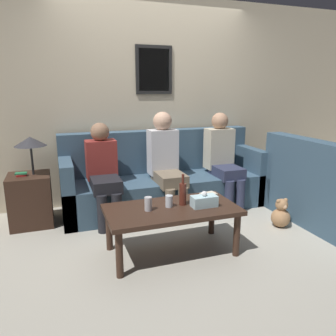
# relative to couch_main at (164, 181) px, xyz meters

# --- Properties ---
(ground_plane) EXTENTS (16.00, 16.00, 0.00)m
(ground_plane) POSITION_rel_couch_main_xyz_m (0.00, -0.50, -0.33)
(ground_plane) COLOR #ADA899
(wall_back) EXTENTS (9.00, 0.08, 2.60)m
(wall_back) POSITION_rel_couch_main_xyz_m (0.00, 0.42, 0.98)
(wall_back) COLOR beige
(wall_back) RESTS_ON ground_plane
(couch_main) EXTENTS (2.50, 0.80, 0.95)m
(couch_main) POSITION_rel_couch_main_xyz_m (0.00, 0.00, 0.00)
(couch_main) COLOR #385166
(couch_main) RESTS_ON ground_plane
(couch_side) EXTENTS (0.80, 1.64, 0.95)m
(couch_side) POSITION_rel_couch_main_xyz_m (1.54, -1.23, 0.00)
(couch_side) COLOR #385166
(couch_side) RESTS_ON ground_plane
(coffee_table) EXTENTS (1.18, 0.61, 0.44)m
(coffee_table) POSITION_rel_couch_main_xyz_m (-0.32, -1.19, 0.06)
(coffee_table) COLOR #382319
(coffee_table) RESTS_ON ground_plane
(side_table_with_lamp) EXTENTS (0.44, 0.44, 0.98)m
(side_table_with_lamp) POSITION_rel_couch_main_xyz_m (-1.56, -0.07, 0.02)
(side_table_with_lamp) COLOR #382319
(side_table_with_lamp) RESTS_ON ground_plane
(wine_bottle) EXTENTS (0.06, 0.06, 0.29)m
(wine_bottle) POSITION_rel_couch_main_xyz_m (-0.20, -1.15, 0.22)
(wine_bottle) COLOR #562319
(wine_bottle) RESTS_ON coffee_table
(drinking_glass) EXTENTS (0.07, 0.07, 0.11)m
(drinking_glass) POSITION_rel_couch_main_xyz_m (-0.34, -1.16, 0.17)
(drinking_glass) COLOR silver
(drinking_glass) RESTS_ON coffee_table
(book_stack) EXTENTS (0.17, 0.12, 0.04)m
(book_stack) POSITION_rel_couch_main_xyz_m (0.12, -1.03, 0.13)
(book_stack) COLOR beige
(book_stack) RESTS_ON coffee_table
(soda_can) EXTENTS (0.07, 0.07, 0.12)m
(soda_can) POSITION_rel_couch_main_xyz_m (-0.54, -1.19, 0.17)
(soda_can) COLOR #BCBCC1
(soda_can) RESTS_ON coffee_table
(tissue_box) EXTENTS (0.23, 0.12, 0.15)m
(tissue_box) POSITION_rel_couch_main_xyz_m (-0.04, -1.26, 0.17)
(tissue_box) COLOR silver
(tissue_box) RESTS_ON coffee_table
(person_left) EXTENTS (0.34, 0.64, 1.10)m
(person_left) POSITION_rel_couch_main_xyz_m (-0.78, -0.20, 0.27)
(person_left) COLOR black
(person_left) RESTS_ON ground_plane
(person_middle) EXTENTS (0.34, 0.65, 1.21)m
(person_middle) POSITION_rel_couch_main_xyz_m (-0.05, -0.22, 0.32)
(person_middle) COLOR #756651
(person_middle) RESTS_ON ground_plane
(person_right) EXTENTS (0.34, 0.61, 1.18)m
(person_right) POSITION_rel_couch_main_xyz_m (0.73, -0.18, 0.31)
(person_right) COLOR #2D334C
(person_right) RESTS_ON ground_plane
(teddy_bear) EXTENTS (0.21, 0.21, 0.32)m
(teddy_bear) POSITION_rel_couch_main_xyz_m (1.00, -1.04, -0.19)
(teddy_bear) COLOR #A87A51
(teddy_bear) RESTS_ON ground_plane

